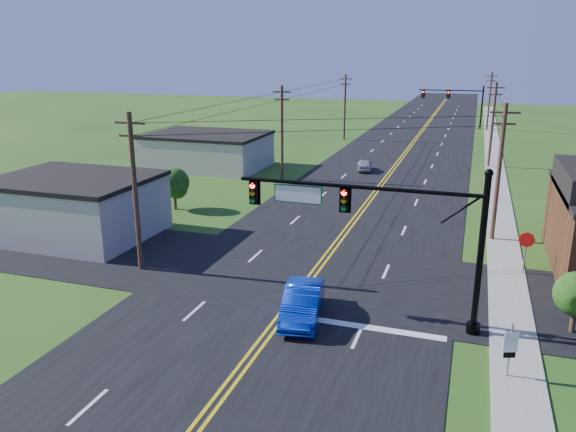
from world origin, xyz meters
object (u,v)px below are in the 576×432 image
(signal_mast_far, at_px, (454,100))
(blue_car, at_px, (303,303))
(route_sign, at_px, (510,347))
(stop_sign, at_px, (526,244))
(signal_mast_main, at_px, (378,222))

(signal_mast_far, xyz_separation_m, blue_car, (-3.28, -73.00, -3.76))
(route_sign, distance_m, stop_sign, 11.56)
(route_sign, bearing_deg, signal_mast_far, 74.02)
(signal_mast_far, height_order, stop_sign, signal_mast_far)
(signal_mast_main, xyz_separation_m, route_sign, (5.77, -3.28, -3.43))
(signal_mast_far, bearing_deg, signal_mast_main, -90.08)
(blue_car, relative_size, stop_sign, 1.92)
(signal_mast_main, height_order, stop_sign, signal_mast_main)
(signal_mast_main, bearing_deg, route_sign, -29.62)
(signal_mast_far, relative_size, stop_sign, 4.44)
(signal_mast_main, relative_size, signal_mast_far, 1.03)
(signal_mast_far, bearing_deg, route_sign, -85.69)
(stop_sign, bearing_deg, signal_mast_main, -128.13)
(signal_mast_main, xyz_separation_m, signal_mast_far, (0.10, 72.00, -0.20))
(signal_mast_far, height_order, route_sign, signal_mast_far)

